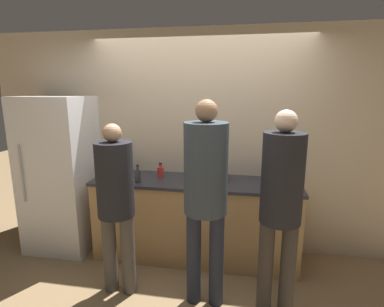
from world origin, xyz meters
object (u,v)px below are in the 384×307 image
(person_left, at_px, (116,197))
(person_right, at_px, (281,199))
(cup_red, at_px, (187,178))
(utensil_crock, at_px, (125,166))
(person_center, at_px, (206,186))
(bottle_red, at_px, (161,171))
(refrigerator, at_px, (61,174))
(fruit_bowl, at_px, (217,176))
(bottle_dark, at_px, (138,176))

(person_left, bearing_deg, person_right, -1.07)
(person_right, xyz_separation_m, cup_red, (-0.91, 0.69, -0.08))
(utensil_crock, bearing_deg, person_center, -39.92)
(person_left, distance_m, bottle_red, 0.82)
(refrigerator, xyz_separation_m, person_left, (1.03, -0.71, 0.04))
(person_center, bearing_deg, refrigerator, 158.62)
(cup_red, bearing_deg, bottle_red, 158.21)
(fruit_bowl, xyz_separation_m, bottle_dark, (-0.83, -0.25, 0.03))
(utensil_crock, relative_size, bottle_red, 1.88)
(refrigerator, xyz_separation_m, person_center, (1.85, -0.73, 0.20))
(person_left, relative_size, cup_red, 18.88)
(person_right, distance_m, fruit_bowl, 1.02)
(person_right, distance_m, bottle_dark, 1.55)
(cup_red, bearing_deg, bottle_dark, -168.11)
(bottle_red, bearing_deg, person_center, -52.17)
(utensil_crock, relative_size, bottle_dark, 1.58)
(person_left, bearing_deg, fruit_bowl, 43.32)
(utensil_crock, bearing_deg, refrigerator, -163.44)
(person_center, relative_size, cup_red, 21.35)
(utensil_crock, relative_size, cup_red, 3.61)
(refrigerator, distance_m, person_left, 1.25)
(refrigerator, xyz_separation_m, bottle_dark, (1.04, -0.16, 0.08))
(refrigerator, xyz_separation_m, cup_red, (1.56, -0.05, 0.05))
(refrigerator, bearing_deg, cup_red, -1.76)
(person_left, distance_m, person_right, 1.45)
(refrigerator, xyz_separation_m, bottle_red, (1.22, 0.09, 0.07))
(person_center, height_order, cup_red, person_center)
(fruit_bowl, xyz_separation_m, utensil_crock, (-1.14, 0.13, 0.03))
(person_right, bearing_deg, person_center, 179.10)
(fruit_bowl, height_order, bottle_dark, bottle_dark)
(person_center, bearing_deg, person_left, 178.80)
(person_left, distance_m, cup_red, 0.85)
(person_right, relative_size, utensil_crock, 5.68)
(person_center, bearing_deg, cup_red, 113.17)
(utensil_crock, bearing_deg, bottle_dark, -50.46)
(person_center, xyz_separation_m, bottle_red, (-0.63, 0.81, -0.13))
(person_left, relative_size, fruit_bowl, 5.91)
(fruit_bowl, bearing_deg, cup_red, -156.02)
(refrigerator, height_order, bottle_red, refrigerator)
(person_left, height_order, utensil_crock, person_left)
(refrigerator, relative_size, person_center, 1.00)
(refrigerator, bearing_deg, bottle_red, 4.16)
(bottle_red, height_order, bottle_dark, bottle_dark)
(bottle_red, xyz_separation_m, cup_red, (0.34, -0.14, -0.02))
(person_left, distance_m, utensil_crock, 0.97)
(fruit_bowl, height_order, cup_red, fruit_bowl)
(bottle_red, distance_m, bottle_dark, 0.31)
(fruit_bowl, bearing_deg, refrigerator, -177.30)
(person_center, bearing_deg, fruit_bowl, 88.85)
(person_left, relative_size, person_right, 0.92)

